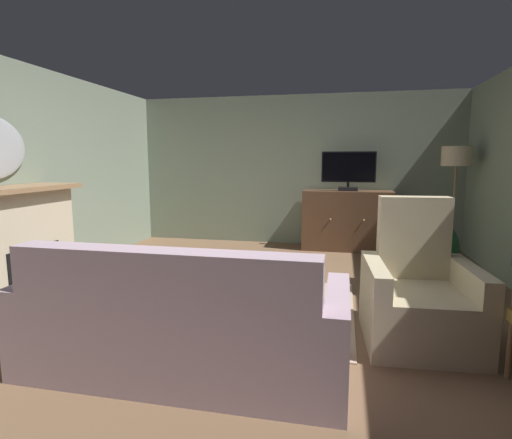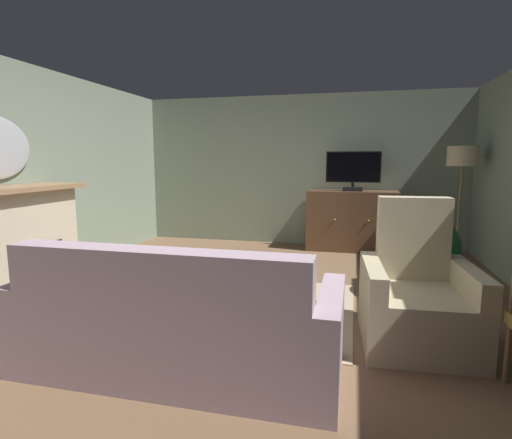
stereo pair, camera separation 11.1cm
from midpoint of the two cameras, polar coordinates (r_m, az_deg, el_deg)
The scene contains 13 objects.
ground_plane at distance 3.98m, azimuth -0.15°, elevation -13.52°, with size 6.09×7.44×0.04m, color brown.
wall_back at distance 7.11m, azimuth 6.62°, elevation 6.87°, with size 6.09×0.10×2.57m, color gray.
rug_central at distance 4.20m, azimuth -3.63°, elevation -11.94°, with size 2.54×1.91×0.01m, color tan.
fireplace at distance 4.92m, azimuth -29.66°, elevation -3.16°, with size 0.92×1.48×1.20m.
tv_cabinet at distance 6.78m, azimuth 13.79°, elevation -0.34°, with size 1.43×0.57×0.97m.
television at distance 6.65m, azimuth 14.05°, elevation 6.80°, with size 0.85×0.20×0.63m.
coffee_table at distance 3.80m, azimuth -1.32°, elevation -8.19°, with size 1.17×0.62×0.42m.
tv_remote at distance 3.82m, azimuth 2.50°, elevation -7.28°, with size 0.17×0.05×0.02m, color black.
folded_newspaper at distance 3.77m, azimuth -3.23°, elevation -7.61°, with size 0.30×0.22×0.01m, color silver.
sofa_floral at distance 2.92m, azimuth -10.11°, elevation -14.98°, with size 2.23×0.90×0.93m.
armchair_by_fireplace at distance 3.57m, azimuth 22.64°, elevation -10.46°, with size 0.90×0.94×1.16m.
potted_plant_tall_palm_by_window at distance 4.63m, azimuth 23.59°, elevation -4.01°, with size 0.67×0.67×0.90m.
floor_lamp at distance 6.41m, azimuth 27.55°, elevation 6.44°, with size 0.41×0.41×1.66m.
Camera 2 is at (0.94, -3.57, 1.46)m, focal length 28.29 mm.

